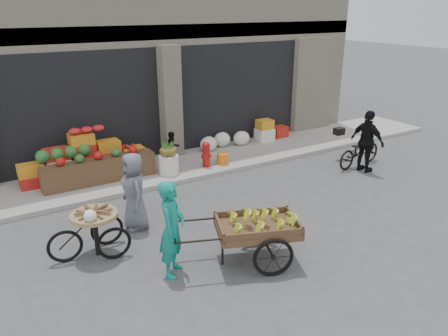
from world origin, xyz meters
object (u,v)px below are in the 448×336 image
orange_bucket (223,159)px  seated_person (173,148)px  bicycle (359,151)px  cyclist (367,142)px  vendor_grey (134,191)px  pineapple_bin (169,164)px  vendor_woman (172,229)px  banana_cart (254,225)px  fire_hydrant (206,153)px  tricycle_cart (95,227)px

orange_bucket → seated_person: seated_person is taller
bicycle → cyclist: size_ratio=1.01×
orange_bucket → vendor_grey: size_ratio=0.20×
pineapple_bin → vendor_grey: size_ratio=0.32×
orange_bucket → vendor_woman: vendor_woman is taller
orange_bucket → cyclist: (3.18, -2.26, 0.58)m
seated_person → vendor_grey: (-2.14, -2.78, 0.22)m
banana_cart → fire_hydrant: bearing=92.1°
fire_hydrant → banana_cart: bearing=-108.8°
tricycle_cart → orange_bucket: bearing=36.7°
fire_hydrant → orange_bucket: (0.50, -0.05, -0.23)m
fire_hydrant → bicycle: size_ratio=0.41×
tricycle_cart → vendor_grey: vendor_grey is taller
cyclist → pineapple_bin: bearing=56.8°
vendor_woman → bicycle: bearing=-32.0°
fire_hydrant → bicycle: bicycle is taller
fire_hydrant → seated_person: bearing=137.1°
banana_cart → orange_bucket: bearing=86.3°
pineapple_bin → cyclist: 5.36m
orange_bucket → tricycle_cart: 5.12m
seated_person → vendor_woman: bearing=-125.0°
vendor_grey → cyclist: cyclist is taller
vendor_grey → bicycle: bearing=93.9°
seated_person → tricycle_cart: seated_person is taller
bicycle → vendor_woman: bearing=100.4°
vendor_woman → orange_bucket: bearing=0.3°
banana_cart → tricycle_cart: (-2.31, 1.67, -0.16)m
pineapple_bin → cyclist: size_ratio=0.31×
fire_hydrant → bicycle: (3.88, -1.91, -0.05)m
bicycle → cyclist: 0.60m
pineapple_bin → cyclist: cyclist is taller
seated_person → banana_cart: 5.16m
fire_hydrant → banana_cart: banana_cart is taller
orange_bucket → tricycle_cart: tricycle_cart is taller
seated_person → vendor_woman: (-2.18, -4.68, 0.26)m
vendor_grey → seated_person: bearing=144.5°
orange_bucket → seated_person: (-1.20, 0.70, 0.31)m
vendor_woman → bicycle: vendor_woman is taller
orange_bucket → vendor_grey: bearing=-148.1°
fire_hydrant → tricycle_cart: bearing=-144.1°
seated_person → bicycle: bearing=-39.2°
fire_hydrant → cyclist: cyclist is taller
bicycle → banana_cart: bearing=108.2°
fire_hydrant → vendor_woman: 4.96m
seated_person → orange_bucket: bearing=-40.3°
cyclist → tricycle_cart: bearing=86.5°
banana_cart → tricycle_cart: banana_cart is taller
seated_person → vendor_grey: 3.51m
fire_hydrant → bicycle: bearing=-26.2°
fire_hydrant → tricycle_cart: 4.72m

